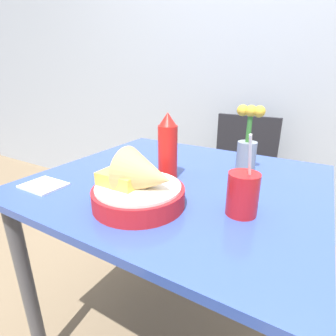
# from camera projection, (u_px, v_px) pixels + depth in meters

# --- Properties ---
(ground_plane) EXTENTS (12.00, 12.00, 0.00)m
(ground_plane) POSITION_uv_depth(u_px,v_px,m) (176.00, 334.00, 1.18)
(ground_plane) COLOR #7A664C
(wall_window) EXTENTS (7.00, 0.06, 2.60)m
(wall_window) POSITION_uv_depth(u_px,v_px,m) (265.00, 41.00, 1.67)
(wall_window) COLOR #9EA8B7
(wall_window) RESTS_ON ground_plane
(dining_table) EXTENTS (0.95, 0.86, 0.76)m
(dining_table) POSITION_uv_depth(u_px,v_px,m) (178.00, 207.00, 0.96)
(dining_table) COLOR #334C9E
(dining_table) RESTS_ON ground_plane
(chair_far_window) EXTENTS (0.40, 0.40, 0.85)m
(chair_far_window) POSITION_uv_depth(u_px,v_px,m) (240.00, 171.00, 1.72)
(chair_far_window) COLOR black
(chair_far_window) RESTS_ON ground_plane
(food_basket) EXTENTS (0.26, 0.26, 0.16)m
(food_basket) POSITION_uv_depth(u_px,v_px,m) (141.00, 187.00, 0.71)
(food_basket) COLOR red
(food_basket) RESTS_ON dining_table
(ketchup_bottle) EXTENTS (0.07, 0.07, 0.23)m
(ketchup_bottle) POSITION_uv_depth(u_px,v_px,m) (168.00, 147.00, 0.89)
(ketchup_bottle) COLOR red
(ketchup_bottle) RESTS_ON dining_table
(drink_cup) EXTENTS (0.08, 0.08, 0.23)m
(drink_cup) POSITION_uv_depth(u_px,v_px,m) (243.00, 195.00, 0.67)
(drink_cup) COLOR red
(drink_cup) RESTS_ON dining_table
(flower_vase) EXTENTS (0.10, 0.07, 0.25)m
(flower_vase) POSITION_uv_depth(u_px,v_px,m) (247.00, 144.00, 0.95)
(flower_vase) COLOR gray
(flower_vase) RESTS_ON dining_table
(napkin) EXTENTS (0.13, 0.11, 0.01)m
(napkin) POSITION_uv_depth(u_px,v_px,m) (44.00, 185.00, 0.86)
(napkin) COLOR white
(napkin) RESTS_ON dining_table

